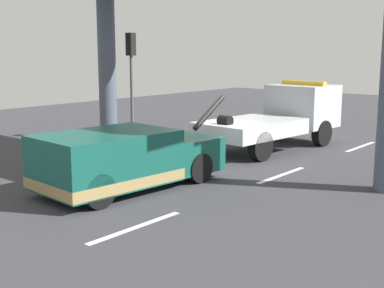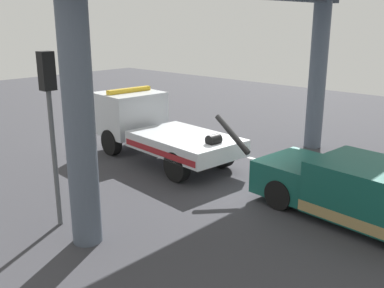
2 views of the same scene
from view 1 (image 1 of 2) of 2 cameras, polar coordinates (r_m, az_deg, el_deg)
The scene contains 7 objects.
ground_plane at distance 16.95m, azimuth 2.61°, elevation -2.36°, with size 60.00×40.00×0.10m, color #38383D.
lane_stripe_west at distance 11.03m, azimuth -6.16°, elevation -9.07°, with size 2.60×0.16×0.01m, color silver.
lane_stripe_mid at distance 15.63m, azimuth 9.80°, elevation -3.37°, with size 2.60×0.16×0.01m, color silver.
lane_stripe_east at distance 20.95m, azimuth 18.01°, elevation -0.28°, with size 2.60×0.16×0.01m, color silver.
tow_truck_white at distance 20.09m, azimuth 9.85°, elevation 3.10°, with size 7.33×2.88×2.46m.
towed_van_green at distance 13.85m, azimuth -7.45°, elevation -1.77°, with size 5.36×2.59×1.58m.
traffic_light_far at distance 21.31m, azimuth -6.66°, elevation 8.87°, with size 0.39×0.32×4.34m.
Camera 1 is at (-13.23, -9.94, 3.63)m, focal length 48.59 mm.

